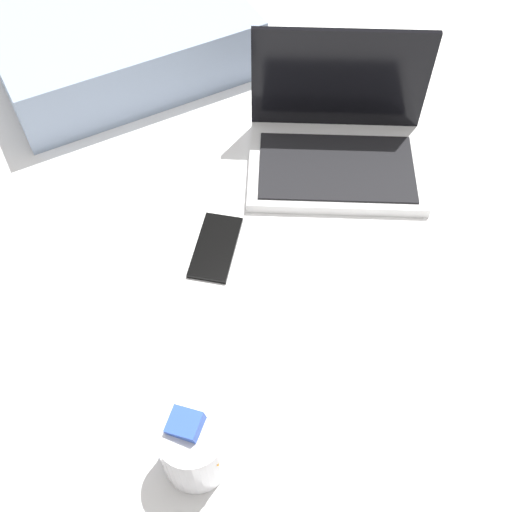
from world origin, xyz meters
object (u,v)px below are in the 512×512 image
(snack_cup, at_px, (193,447))
(pillow, at_px, (121,40))
(laptop, at_px, (337,141))
(cell_phone, at_px, (216,247))

(snack_cup, distance_m, pillow, 0.90)
(pillow, bearing_deg, laptop, -61.06)
(cell_phone, height_order, pillow, pillow)
(snack_cup, height_order, pillow, same)
(laptop, xyz_separation_m, pillow, (-0.26, 0.46, 0.02))
(laptop, relative_size, pillow, 0.77)
(laptop, height_order, snack_cup, laptop)
(laptop, relative_size, snack_cup, 3.11)
(laptop, relative_size, cell_phone, 2.86)
(snack_cup, bearing_deg, cell_phone, 60.11)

